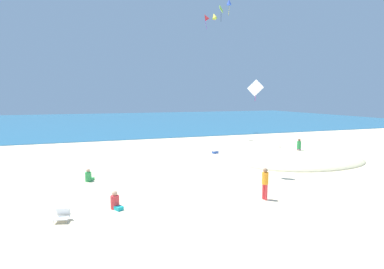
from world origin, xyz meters
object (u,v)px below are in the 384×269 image
at_px(person_1, 89,177).
at_px(person_3, 115,202).
at_px(kite_lime, 221,9).
at_px(kite_blue, 229,2).
at_px(person_0, 265,182).
at_px(beach_chair_mid_beach, 62,215).
at_px(kite_yellow, 214,16).
at_px(kite_red, 206,17).
at_px(kite_white, 255,88).
at_px(cooler_box, 215,152).
at_px(person_2, 299,147).

bearing_deg(person_1, person_3, -133.76).
relative_size(person_3, kite_lime, 0.46).
bearing_deg(kite_blue, person_0, -110.85).
bearing_deg(beach_chair_mid_beach, person_0, 101.45).
bearing_deg(person_0, kite_yellow, 59.25).
height_order(beach_chair_mid_beach, kite_red, kite_red).
bearing_deg(kite_white, kite_lime, 72.27).
bearing_deg(cooler_box, person_2, -41.86).
height_order(beach_chair_mid_beach, person_0, person_0).
height_order(person_3, kite_blue, kite_blue).
distance_m(person_1, kite_blue, 22.85).
bearing_deg(person_2, person_0, 6.23).
bearing_deg(kite_red, person_2, -81.25).
xyz_separation_m(beach_chair_mid_beach, kite_white, (11.19, 3.84, 5.29)).
bearing_deg(person_1, person_2, -48.08).
bearing_deg(person_1, person_0, -92.96).
relative_size(beach_chair_mid_beach, person_0, 0.45).
xyz_separation_m(cooler_box, person_3, (-10.14, -11.49, 0.18)).
bearing_deg(kite_blue, kite_red, 94.77).
relative_size(person_2, kite_white, 1.23).
distance_m(kite_yellow, kite_lime, 9.99).
bearing_deg(kite_yellow, person_0, -109.46).
xyz_separation_m(person_3, kite_red, (13.19, 21.03, 13.69)).
bearing_deg(kite_white, beach_chair_mid_beach, -161.08).
relative_size(person_1, kite_yellow, 0.64).
bearing_deg(kite_blue, person_1, -143.71).
relative_size(person_0, kite_white, 1.16).
bearing_deg(person_3, kite_red, 121.04).
height_order(kite_yellow, kite_red, kite_yellow).
distance_m(person_3, kite_yellow, 36.35).
bearing_deg(person_1, kite_lime, -11.24).
distance_m(person_0, kite_red, 26.54).
xyz_separation_m(person_1, kite_yellow, (18.17, 22.43, 15.68)).
relative_size(person_0, person_3, 1.90).
distance_m(person_0, person_1, 10.34).
bearing_deg(cooler_box, kite_blue, 52.82).
bearing_deg(person_2, kite_white, -7.50).
relative_size(kite_blue, kite_yellow, 1.32).
bearing_deg(person_0, person_2, 32.50).
xyz_separation_m(kite_blue, kite_red, (-0.41, 4.98, -0.42)).
xyz_separation_m(kite_yellow, kite_red, (-4.11, -6.83, -1.98)).
relative_size(kite_red, kite_lime, 1.01).
bearing_deg(kite_blue, beach_chair_mid_beach, -133.27).
bearing_deg(person_2, person_1, -32.76).
distance_m(person_2, person_3, 16.83).
xyz_separation_m(kite_blue, kite_lime, (0.33, 2.54, -0.08)).
xyz_separation_m(kite_white, kite_lime, (4.96, 15.50, 8.79)).
xyz_separation_m(person_1, kite_lime, (14.81, 13.17, 14.04)).
height_order(cooler_box, kite_red, kite_red).
bearing_deg(cooler_box, kite_yellow, 66.39).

